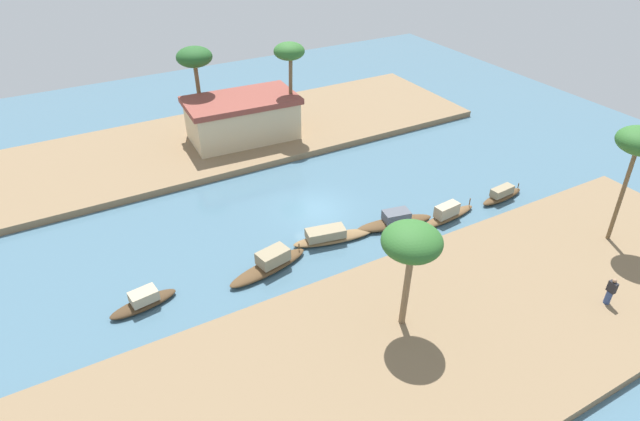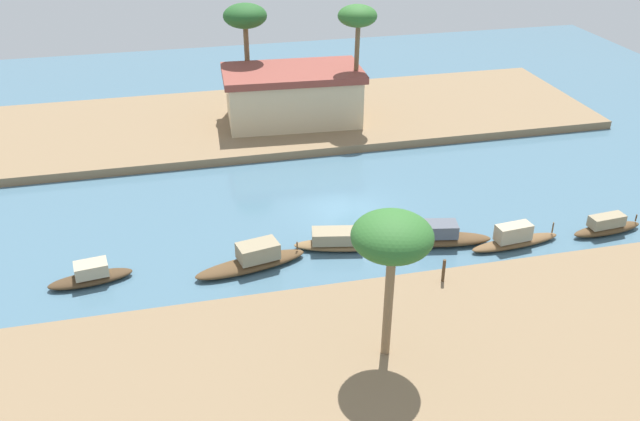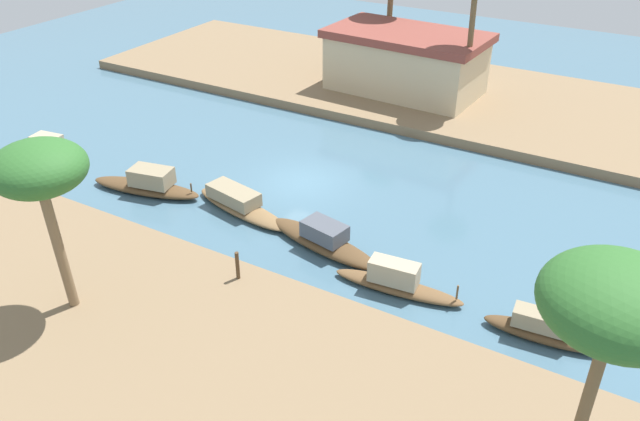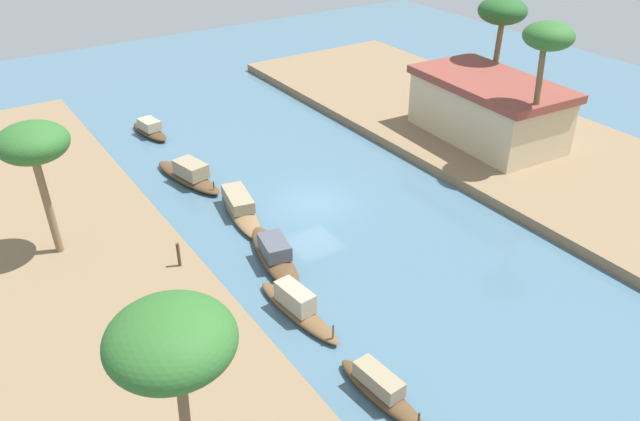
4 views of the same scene
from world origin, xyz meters
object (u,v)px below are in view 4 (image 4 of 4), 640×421
object	(u,v)px
palm_tree_left_far	(171,345)
sampan_open_hull	(149,129)
palm_tree_right_short	(548,41)
sampan_with_red_awning	(380,389)
mooring_post	(179,255)
riverside_building	(488,108)
sampan_downstream_large	(240,207)
sampan_with_tall_canopy	(274,255)
palm_tree_left_near	(33,145)
palm_tree_right_tall	(502,14)
sampan_midstream	(297,306)
sampan_near_left_bank	(189,174)

from	to	relation	value
palm_tree_left_far	sampan_open_hull	bearing A→B (deg)	162.41
sampan_open_hull	palm_tree_right_short	world-z (taller)	palm_tree_right_short
sampan_with_red_awning	palm_tree_right_short	bearing A→B (deg)	112.13
mooring_post	riverside_building	distance (m)	20.66
sampan_downstream_large	sampan_with_tall_canopy	distance (m)	4.61
mooring_post	palm_tree_left_near	distance (m)	7.13
mooring_post	palm_tree_right_short	xyz separation A→B (m)	(1.50, 19.43, 6.30)
sampan_with_red_awning	palm_tree_right_tall	xyz separation A→B (m)	(-15.13, 20.68, 6.51)
sampan_with_red_awning	palm_tree_left_near	xyz separation A→B (m)	(-13.89, -6.77, 5.15)
sampan_downstream_large	palm_tree_right_short	world-z (taller)	palm_tree_right_short
palm_tree_left_far	palm_tree_right_tall	xyz separation A→B (m)	(-16.84, 27.76, -0.17)
sampan_with_red_awning	riverside_building	world-z (taller)	riverside_building
riverside_building	sampan_midstream	bearing A→B (deg)	-64.00
sampan_open_hull	palm_tree_right_tall	distance (m)	22.64
sampan_near_left_bank	mooring_post	distance (m)	8.67
palm_tree_right_short	sampan_with_red_awning	bearing A→B (deg)	-62.96
palm_tree_right_tall	palm_tree_left_far	bearing A→B (deg)	-58.76
sampan_midstream	sampan_with_tall_canopy	world-z (taller)	sampan_midstream
sampan_with_red_awning	sampan_near_left_bank	world-z (taller)	sampan_near_left_bank
sampan_with_red_awning	palm_tree_right_tall	size ratio (longest dim) A/B	0.53
sampan_with_red_awning	sampan_midstream	world-z (taller)	sampan_midstream
mooring_post	palm_tree_right_tall	bearing A→B (deg)	102.36
sampan_near_left_bank	palm_tree_right_tall	size ratio (longest dim) A/B	0.74
sampan_midstream	palm_tree_right_short	size ratio (longest dim) A/B	0.62
sampan_with_tall_canopy	riverside_building	world-z (taller)	riverside_building
sampan_downstream_large	riverside_building	bearing A→B (deg)	98.83
sampan_with_red_awning	palm_tree_left_far	world-z (taller)	palm_tree_left_far
sampan_downstream_large	mooring_post	size ratio (longest dim) A/B	4.95
sampan_with_tall_canopy	riverside_building	size ratio (longest dim) A/B	0.58
sampan_downstream_large	sampan_midstream	world-z (taller)	sampan_midstream
sampan_midstream	riverside_building	distance (m)	19.31
sampan_downstream_large	sampan_open_hull	xyz separation A→B (m)	(-11.79, -0.25, -0.01)
sampan_midstream	sampan_with_tall_canopy	xyz separation A→B (m)	(-3.57, 1.04, -0.02)
sampan_open_hull	sampan_with_tall_canopy	xyz separation A→B (m)	(16.35, -0.42, 0.03)
mooring_post	riverside_building	xyz separation A→B (m)	(-2.58, 20.46, 1.27)
palm_tree_left_near	palm_tree_right_short	world-z (taller)	palm_tree_right_short
sampan_midstream	palm_tree_left_far	xyz separation A→B (m)	(6.82, -7.02, 6.65)
sampan_near_left_bank	sampan_with_tall_canopy	bearing A→B (deg)	-11.36
sampan_near_left_bank	palm_tree_right_short	world-z (taller)	palm_tree_right_short
mooring_post	sampan_near_left_bank	bearing A→B (deg)	154.44
sampan_downstream_large	palm_tree_left_near	bearing A→B (deg)	-83.09
sampan_with_tall_canopy	riverside_building	distance (m)	17.22
mooring_post	palm_tree_left_near	xyz separation A→B (m)	(-3.91, -3.96, 4.46)
sampan_with_red_awning	sampan_open_hull	distance (m)	25.07
sampan_with_tall_canopy	palm_tree_right_tall	bearing A→B (deg)	119.28
sampan_with_red_awning	sampan_midstream	xyz separation A→B (m)	(-5.11, -0.06, 0.03)
sampan_midstream	palm_tree_right_tall	size ratio (longest dim) A/B	0.65
palm_tree_right_short	riverside_building	bearing A→B (deg)	165.75
palm_tree_left_near	palm_tree_left_far	size ratio (longest dim) A/B	0.80
sampan_downstream_large	sampan_near_left_bank	xyz separation A→B (m)	(-4.54, -0.73, 0.06)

